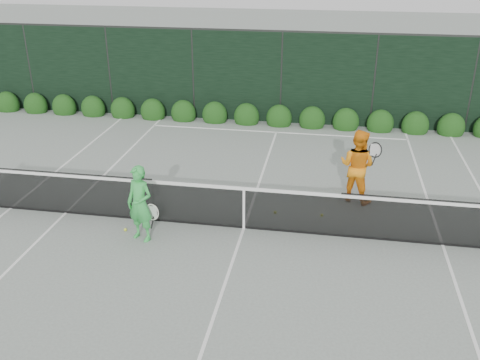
# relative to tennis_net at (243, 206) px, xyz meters

# --- Properties ---
(ground) EXTENTS (80.00, 80.00, 0.00)m
(ground) POSITION_rel_tennis_net_xyz_m (0.02, 0.00, -0.53)
(ground) COLOR slate
(ground) RESTS_ON ground
(tennis_net) EXTENTS (12.90, 0.10, 1.07)m
(tennis_net) POSITION_rel_tennis_net_xyz_m (0.00, 0.00, 0.00)
(tennis_net) COLOR black
(tennis_net) RESTS_ON ground
(player_woman) EXTENTS (0.70, 0.56, 1.62)m
(player_woman) POSITION_rel_tennis_net_xyz_m (-1.98, -0.79, 0.28)
(player_woman) COLOR green
(player_woman) RESTS_ON ground
(player_man) EXTENTS (1.05, 0.96, 1.76)m
(player_man) POSITION_rel_tennis_net_xyz_m (2.40, 1.82, 0.35)
(player_man) COLOR orange
(player_man) RESTS_ON ground
(court_lines) EXTENTS (11.03, 23.83, 0.01)m
(court_lines) POSITION_rel_tennis_net_xyz_m (0.02, 0.00, -0.53)
(court_lines) COLOR white
(court_lines) RESTS_ON ground
(windscreen_fence) EXTENTS (32.00, 21.07, 3.06)m
(windscreen_fence) POSITION_rel_tennis_net_xyz_m (0.02, -2.71, 0.98)
(windscreen_fence) COLOR black
(windscreen_fence) RESTS_ON ground
(hedge_row) EXTENTS (31.66, 0.65, 0.94)m
(hedge_row) POSITION_rel_tennis_net_xyz_m (0.02, 7.15, -0.30)
(hedge_row) COLOR #12330E
(hedge_row) RESTS_ON ground
(tennis_balls) EXTENTS (4.19, 1.45, 0.07)m
(tennis_balls) POSITION_rel_tennis_net_xyz_m (-0.06, 0.36, -0.50)
(tennis_balls) COLOR #DAE933
(tennis_balls) RESTS_ON ground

